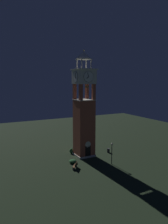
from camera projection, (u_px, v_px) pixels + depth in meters
name	position (u px, v px, depth m)	size (l,w,h in m)	color
ground	(84.00, 155.00, 40.41)	(80.00, 80.00, 0.00)	black
clock_tower	(84.00, 113.00, 39.26)	(3.72, 3.72, 19.35)	#9E4C38
park_bench	(75.00, 166.00, 34.25)	(1.34, 1.53, 0.95)	brown
lamp_post	(112.00, 149.00, 35.79)	(0.36, 0.36, 3.66)	black
trash_bin	(108.00, 150.00, 41.96)	(0.52, 0.52, 0.80)	#2D2D33
shrub_near_entry	(72.00, 151.00, 41.38)	(0.79, 0.79, 1.03)	#28562D
shrub_left_of_tower	(73.00, 161.00, 36.52)	(1.29, 1.29, 0.63)	#28562D
shrub_behind_bench	(83.00, 147.00, 43.67)	(0.95, 0.95, 0.93)	#28562D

